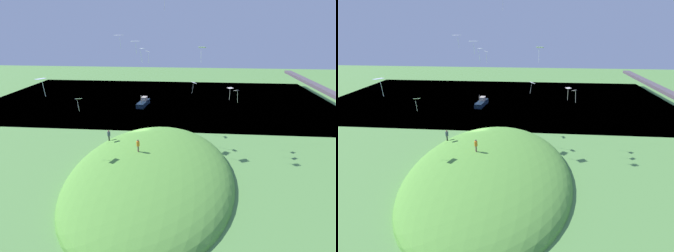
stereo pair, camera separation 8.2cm
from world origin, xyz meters
The scene contains 17 objects.
ground_plane centered at (0.00, 0.00, 0.00)m, with size 160.00×160.00×0.00m, color #598F45.
lake_water centered at (-25.76, 0.00, -0.20)m, with size 44.58×80.00×0.40m, color #315E85.
grass_hill centered at (10.71, 3.39, 0.00)m, with size 30.13×19.38×5.34m, color #5A9A3B.
bridge_deck_far centered at (-25.76, 35.86, 4.00)m, with size 40.12×1.80×0.70m, color #534B55.
boat_on_lake centered at (-19.52, -2.92, 0.62)m, with size 5.80×2.28×2.74m.
person_watching_kites centered at (10.06, 1.72, 3.61)m, with size 0.53×0.53×1.56m.
person_with_child centered at (4.40, -3.60, 2.45)m, with size 0.43×0.43×1.56m.
kite_0 centered at (9.71, -9.34, 11.05)m, with size 1.38×1.26×2.11m.
kite_2 centered at (2.22, 13.05, 8.80)m, with size 0.88×0.94×1.65m.
kite_3 centered at (13.08, 8.75, 14.87)m, with size 0.65×0.79×1.45m.
kite_4 centered at (1.66, 0.20, 14.85)m, with size 1.29×1.45×1.74m.
kite_5 centered at (-1.19, 0.50, 13.54)m, with size 0.88×0.85×2.13m.
kite_6 centered at (-0.61, -2.67, 15.53)m, with size 1.46×1.38×1.84m.
kite_7 centered at (0.44, 14.21, 8.00)m, with size 0.70×0.74×1.94m.
kite_8 centered at (-5.86, 0.57, 12.82)m, with size 0.97×0.76×1.94m.
kite_10 centered at (-9.76, 8.19, 7.14)m, with size 1.32×1.05×2.11m.
kite_11 centered at (4.30, -7.49, 7.37)m, with size 0.78×0.98×1.81m.
Camera 1 is at (39.85, 8.00, 16.85)m, focal length 29.68 mm.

